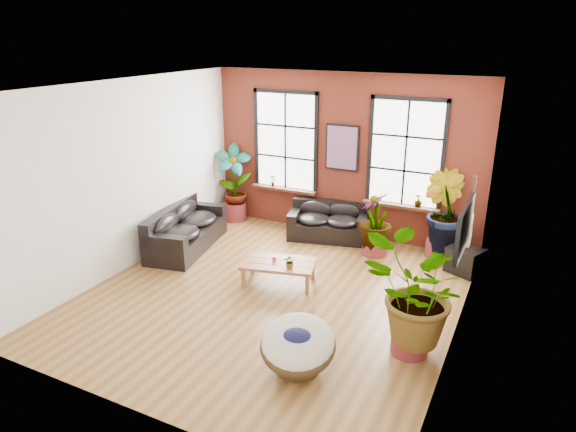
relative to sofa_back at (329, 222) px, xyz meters
name	(u,v)px	position (x,y,z in m)	size (l,w,h in m)	color
room	(276,196)	(0.13, -2.71, 1.40)	(6.04, 6.54, 3.54)	brown
sofa_back	(329,222)	(0.00, 0.00, 0.00)	(1.83, 1.19, 0.78)	black
sofa_left	(184,230)	(-2.48, -1.85, 0.04)	(1.33, 2.32, 0.86)	black
coffee_table	(279,265)	(0.02, -2.42, 0.01)	(1.43, 1.03, 0.50)	brown
papasan_chair	(298,345)	(1.40, -4.54, 0.04)	(1.25, 1.26, 0.75)	#3F2D16
poster	(342,148)	(0.13, 0.32, 1.60)	(0.74, 0.06, 0.98)	black
tv_wall_unit	(466,228)	(3.06, -2.26, 1.19)	(0.13, 1.86, 1.20)	black
media_box	(465,260)	(2.94, -0.49, -0.10)	(0.74, 0.69, 0.49)	black
pot_back_left	(234,211)	(-2.46, 0.07, -0.14)	(0.69, 0.69, 0.41)	maroon
pot_back_right	(438,248)	(2.34, 0.03, -0.18)	(0.59, 0.59, 0.35)	maroon
pot_right_wall	(410,340)	(2.64, -3.48, -0.16)	(0.63, 0.63, 0.39)	maroon
pot_mid	(375,246)	(1.18, -0.43, -0.17)	(0.52, 0.52, 0.36)	maroon
floor_plant_back_left	(234,180)	(-2.44, 0.06, 0.64)	(0.88, 0.60, 1.68)	#134512
floor_plant_back_right	(443,211)	(2.36, 0.05, 0.61)	(0.89, 0.72, 1.62)	#134512
floor_plant_right_wall	(415,295)	(2.66, -3.49, 0.57)	(1.37, 1.19, 1.52)	#134512
floor_plant_mid	(376,220)	(1.17, -0.43, 0.39)	(0.67, 0.67, 1.20)	#134512
table_plant	(290,261)	(0.31, -2.54, 0.19)	(0.22, 0.19, 0.24)	#134512
sill_plant_left	(273,180)	(-1.52, 0.27, 0.68)	(0.14, 0.10, 0.27)	#134512
sill_plant_right	(418,201)	(1.83, 0.27, 0.68)	(0.15, 0.15, 0.27)	#134512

